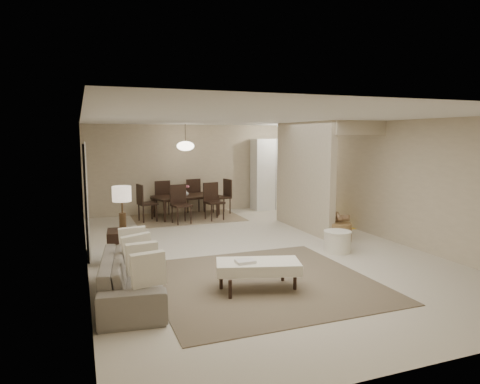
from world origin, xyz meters
name	(u,v)px	position (x,y,z in m)	size (l,w,h in m)	color
floor	(252,250)	(0.00, 0.00, 0.00)	(9.00, 9.00, 0.00)	beige
ceiling	(252,119)	(0.00, 0.00, 2.50)	(9.00, 9.00, 0.00)	white
back_wall	(193,169)	(0.00, 4.50, 1.25)	(6.00, 6.00, 0.00)	#BAA98C
left_wall	(84,193)	(-3.00, 0.00, 1.25)	(9.00, 9.00, 0.00)	#BAA98C
right_wall	(381,180)	(3.00, 0.00, 1.25)	(9.00, 9.00, 0.00)	#BAA98C
partition	(303,177)	(1.80, 1.25, 1.25)	(0.15, 2.50, 2.50)	#BAA98C
doorway	(86,201)	(-2.97, 0.60, 1.02)	(0.04, 0.90, 2.04)	black
pantry_cabinet	(272,174)	(2.35, 4.15, 1.05)	(1.20, 0.55, 2.10)	white
flush_light	(285,126)	(2.30, 3.20, 2.46)	(0.44, 0.44, 0.05)	white
living_rug	(262,281)	(-0.55, -1.75, 0.01)	(3.20, 3.20, 0.01)	brown
sofa	(133,277)	(-2.45, -1.75, 0.30)	(0.79, 2.03, 0.59)	gray
ottoman_bench	(258,267)	(-0.75, -2.05, 0.34)	(1.28, 0.85, 0.42)	#EDE8CF
side_table	(124,246)	(-2.40, -0.01, 0.29)	(0.53, 0.53, 0.58)	black
table_lamp	(122,198)	(-2.40, -0.01, 1.14)	(0.32, 0.32, 0.76)	#45321D
round_pouf	(337,242)	(1.45, -0.73, 0.20)	(0.52, 0.52, 0.40)	#EDE8CF
wicker_basket	(341,232)	(2.02, 0.00, 0.19)	(0.44, 0.44, 0.37)	brown
dining_rug	(187,217)	(-0.39, 3.70, 0.01)	(2.80, 2.10, 0.01)	#7C664C
dining_table	(186,206)	(-0.39, 3.70, 0.30)	(1.69, 0.94, 0.59)	black
dining_chairs	(186,200)	(-0.39, 3.70, 0.49)	(2.64, 2.10, 0.97)	black
vase	(186,193)	(-0.39, 3.70, 0.66)	(0.13, 0.13, 0.14)	white
yellow_mat	(336,227)	(2.70, 1.20, 0.01)	(0.99, 0.60, 0.01)	yellow
pendant_light	(185,146)	(-0.39, 3.70, 1.92)	(0.46, 0.46, 0.71)	#45321D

